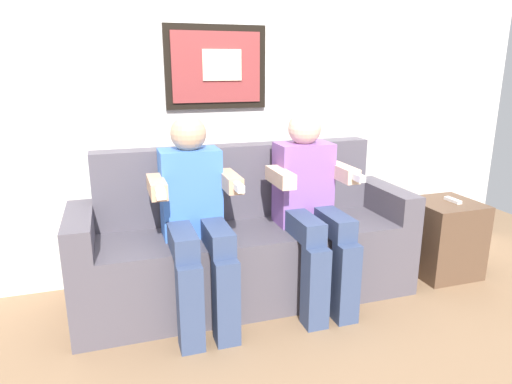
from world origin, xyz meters
TOP-DOWN VIEW (x-y plane):
  - ground_plane at (0.00, 0.00)m, footprint 5.69×5.69m
  - back_wall_assembly at (-0.00, 0.76)m, footprint 4.38×0.10m
  - couch at (0.00, 0.33)m, footprint 1.98×0.58m
  - person_on_left at (-0.33, 0.16)m, footprint 0.46×0.56m
  - person_on_right at (0.33, 0.16)m, footprint 0.46×0.56m
  - side_table_right at (1.34, 0.22)m, footprint 0.40×0.40m
  - spare_remote_on_table at (1.38, 0.22)m, footprint 0.04×0.13m

SIDE VIEW (x-z plane):
  - ground_plane at x=0.00m, z-range 0.00..0.00m
  - side_table_right at x=1.34m, z-range 0.00..0.50m
  - couch at x=0.00m, z-range -0.14..0.76m
  - spare_remote_on_table at x=1.38m, z-range 0.50..0.52m
  - person_on_right at x=0.33m, z-range 0.05..1.16m
  - person_on_left at x=-0.33m, z-range 0.05..1.16m
  - back_wall_assembly at x=0.00m, z-range 0.00..2.60m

